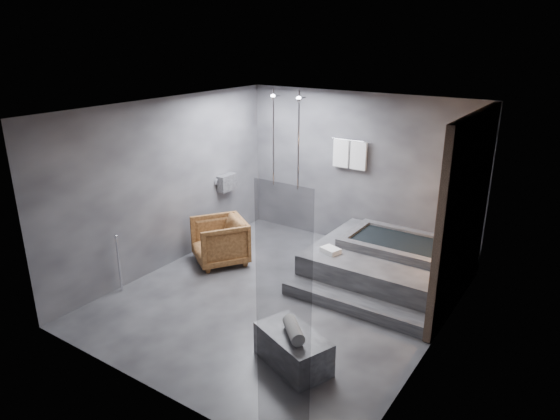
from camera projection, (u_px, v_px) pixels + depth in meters
The scene contains 7 objects.
room at pixel (315, 187), 6.89m from camera, with size 5.00×5.04×2.82m.
tub_deck at pixel (386, 264), 7.98m from camera, with size 2.20×2.00×0.50m, color #303032.
tub_step at pixel (353, 304), 7.11m from camera, with size 2.20×0.36×0.18m, color #303032.
concrete_bench at pixel (293, 349), 5.90m from camera, with size 0.94×0.52×0.42m, color #303133.
driftwood_chair at pixel (220, 241), 8.50m from camera, with size 0.84×0.86×0.78m, color #472811.
rolled_towel at pixel (294, 330), 5.75m from camera, with size 0.16×0.16×0.45m, color silver.
deck_towel at pixel (331, 250), 7.79m from camera, with size 0.29×0.21×0.08m, color white.
Camera 1 is at (3.67, -5.51, 3.73)m, focal length 32.00 mm.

